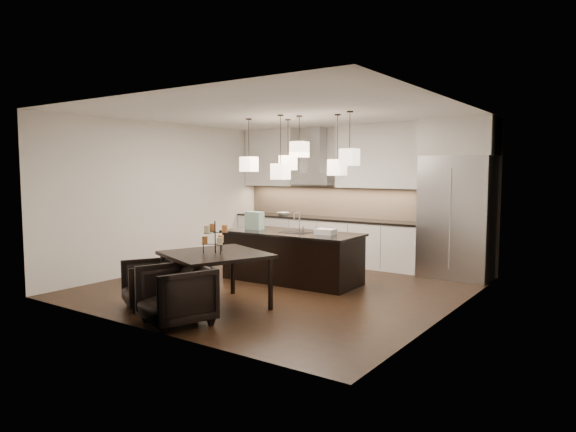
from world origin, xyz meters
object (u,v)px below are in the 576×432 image
Objects in this scene: island_body at (292,258)px; dining_table at (216,280)px; armchair_left at (150,284)px; refrigerator at (456,217)px; armchair_right at (176,295)px.

island_body is 1.96m from dining_table.
armchair_left is at bearing -106.99° from island_body.
refrigerator is 0.93× the size of island_body.
dining_table is at bearing 64.12° from armchair_left.
armchair_right is at bearing -112.67° from refrigerator.
island_body is 2.58m from armchair_left.
refrigerator is at bearing 82.48° from dining_table.
armchair_right is (0.15, -0.87, -0.01)m from dining_table.
island_body is 2.87× the size of armchair_right.
armchair_left is (-0.74, -0.53, -0.05)m from dining_table.
refrigerator is at bearing 85.68° from armchair_left.
refrigerator is 3.00m from island_body.
armchair_right is (0.21, -2.84, -0.04)m from island_body.
refrigerator is 5.32m from armchair_left.
armchair_left is 0.96m from armchair_right.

